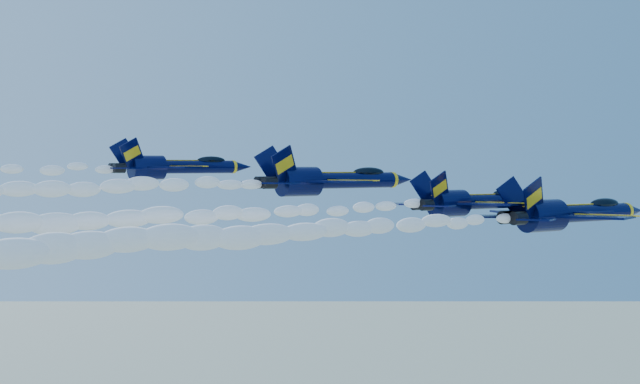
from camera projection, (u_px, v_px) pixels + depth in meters
jet_lead at (570, 213)px, 84.62m from camera, size 19.57×16.05×7.27m
smoke_trail_jet_lead at (277, 233)px, 66.20m from camera, size 48.63×2.34×2.10m
jet_second at (474, 201)px, 85.26m from camera, size 16.46×13.50×6.12m
smoke_trail_jet_second at (174, 217)px, 67.59m from camera, size 48.63×1.97×1.77m
jet_third at (330, 180)px, 88.38m from camera, size 18.64×15.29×6.93m
jet_fourth at (176, 166)px, 87.55m from camera, size 15.15×12.43×5.63m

